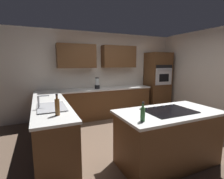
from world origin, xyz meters
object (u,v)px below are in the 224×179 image
wall_oven (158,82)px  dish_soap_bottle (57,107)px  cooktop (169,111)px  blender (97,84)px  oil_bottle (143,114)px  sink_unit (51,107)px

wall_oven → dish_soap_bottle: bearing=31.6°
cooktop → blender: blender is taller
blender → oil_bottle: (0.36, 2.92, -0.04)m
wall_oven → oil_bottle: wall_oven is taller
sink_unit → blender: size_ratio=2.07×
sink_unit → blender: bearing=-129.6°
wall_oven → blender: bearing=0.5°
wall_oven → oil_bottle: bearing=48.4°
wall_oven → sink_unit: 4.07m
blender → oil_bottle: 2.95m
blender → dish_soap_bottle: blender is taller
blender → dish_soap_bottle: 2.60m
cooktop → dish_soap_bottle: (1.66, -0.49, 0.12)m
wall_oven → dish_soap_bottle: (3.62, 2.23, 0.02)m
oil_bottle → sink_unit: bearing=-48.3°
cooktop → dish_soap_bottle: size_ratio=2.36×
cooktop → blender: size_ratio=2.25×
sink_unit → cooktop: (-1.72, 0.97, -0.01)m
sink_unit → oil_bottle: oil_bottle is taller
dish_soap_bottle → blender: bearing=-121.8°
dish_soap_bottle → oil_bottle: dish_soap_bottle is taller
cooktop → dish_soap_bottle: 1.74m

